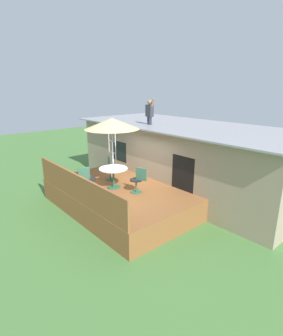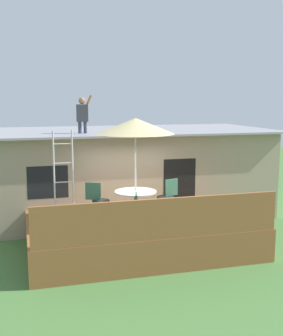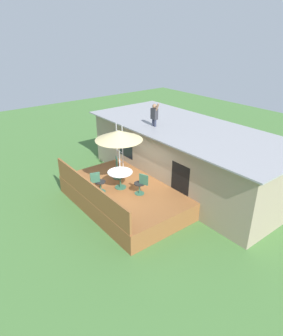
# 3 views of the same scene
# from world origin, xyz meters

# --- Properties ---
(ground_plane) EXTENTS (40.00, 40.00, 0.00)m
(ground_plane) POSITION_xyz_m (0.00, 0.00, 0.00)
(ground_plane) COLOR #477538
(house) EXTENTS (10.50, 4.50, 2.79)m
(house) POSITION_xyz_m (0.00, 3.60, 1.40)
(house) COLOR gray
(house) RESTS_ON ground
(deck) EXTENTS (5.59, 3.46, 0.80)m
(deck) POSITION_xyz_m (0.00, 0.00, 0.40)
(deck) COLOR brown
(deck) RESTS_ON ground
(deck_railing) EXTENTS (5.49, 0.08, 0.90)m
(deck_railing) POSITION_xyz_m (0.00, -1.68, 1.25)
(deck_railing) COLOR brown
(deck_railing) RESTS_ON deck
(patio_table) EXTENTS (1.04, 1.04, 0.74)m
(patio_table) POSITION_xyz_m (-0.16, -0.12, 1.39)
(patio_table) COLOR #33664C
(patio_table) RESTS_ON deck
(patio_umbrella) EXTENTS (1.90, 1.90, 2.54)m
(patio_umbrella) POSITION_xyz_m (-0.16, -0.12, 3.15)
(patio_umbrella) COLOR silver
(patio_umbrella) RESTS_ON deck
(step_ladder) EXTENTS (0.52, 0.04, 2.20)m
(step_ladder) POSITION_xyz_m (-1.80, 0.99, 1.90)
(step_ladder) COLOR silver
(step_ladder) RESTS_ON deck
(person_figure) EXTENTS (0.47, 0.20, 1.11)m
(person_figure) POSITION_xyz_m (-1.06, 2.47, 3.40)
(person_figure) COLOR #33384C
(person_figure) RESTS_ON house
(patio_chair_left) EXTENTS (0.59, 0.44, 0.92)m
(patio_chair_left) POSITION_xyz_m (-1.02, 0.30, 1.26)
(patio_chair_left) COLOR #33664C
(patio_chair_left) RESTS_ON deck
(patio_chair_right) EXTENTS (0.60, 0.44, 0.92)m
(patio_chair_right) POSITION_xyz_m (0.81, 0.24, 1.26)
(patio_chair_right) COLOR #33664C
(patio_chair_right) RESTS_ON deck
(patio_chair_near) EXTENTS (0.44, 0.61, 0.92)m
(patio_chair_near) POSITION_xyz_m (-0.38, -1.04, 1.26)
(patio_chair_near) COLOR #33664C
(patio_chair_near) RESTS_ON deck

